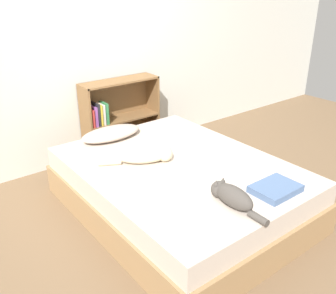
# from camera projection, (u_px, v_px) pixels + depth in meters

# --- Properties ---
(ground_plane) EXTENTS (8.00, 8.00, 0.00)m
(ground_plane) POSITION_uv_depth(u_px,v_px,m) (179.00, 210.00, 3.24)
(ground_plane) COLOR brown
(wall_back) EXTENTS (8.00, 0.06, 2.50)m
(wall_back) POSITION_uv_depth(u_px,v_px,m) (89.00, 41.00, 3.78)
(wall_back) COLOR silver
(wall_back) RESTS_ON ground_plane
(bed) EXTENTS (1.52, 2.00, 0.44)m
(bed) POSITION_uv_depth(u_px,v_px,m) (179.00, 188.00, 3.15)
(bed) COLOR #99754C
(bed) RESTS_ON ground_plane
(pillow) EXTENTS (0.60, 0.30, 0.10)m
(pillow) POSITION_uv_depth(u_px,v_px,m) (111.00, 133.00, 3.54)
(pillow) COLOR #B29E8E
(pillow) RESTS_ON bed
(cat_light) EXTENTS (0.56, 0.37, 0.16)m
(cat_light) POSITION_uv_depth(u_px,v_px,m) (146.00, 155.00, 3.07)
(cat_light) COLOR beige
(cat_light) RESTS_ON bed
(cat_dark) EXTENTS (0.14, 0.48, 0.15)m
(cat_dark) POSITION_uv_depth(u_px,v_px,m) (231.00, 196.00, 2.48)
(cat_dark) COLOR #47423D
(cat_dark) RESTS_ON bed
(bookshelf) EXTENTS (0.86, 0.26, 0.85)m
(bookshelf) POSITION_uv_depth(u_px,v_px,m) (117.00, 117.00, 4.12)
(bookshelf) COLOR brown
(bookshelf) RESTS_ON ground_plane
(blanket_fold) EXTENTS (0.33, 0.25, 0.05)m
(blanket_fold) POSITION_uv_depth(u_px,v_px,m) (275.00, 189.00, 2.65)
(blanket_fold) COLOR #4C668E
(blanket_fold) RESTS_ON bed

